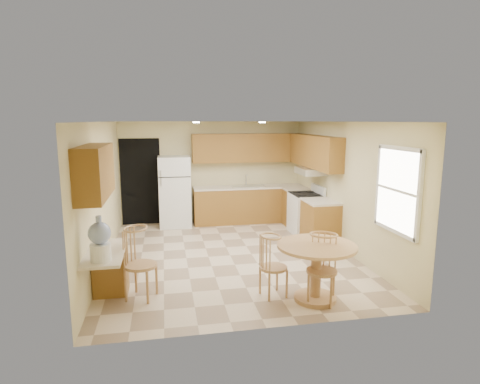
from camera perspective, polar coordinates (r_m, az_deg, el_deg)
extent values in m
plane|color=beige|center=(7.69, -1.40, -9.00)|extent=(5.50, 5.50, 0.00)
cube|color=white|center=(7.27, -1.49, 9.96)|extent=(4.50, 5.50, 0.02)
cube|color=beige|center=(10.07, -3.98, 2.86)|extent=(4.50, 0.02, 2.50)
cube|color=beige|center=(4.75, 3.96, -5.44)|extent=(4.50, 0.02, 2.50)
cube|color=beige|center=(7.36, -18.99, -0.37)|extent=(0.02, 5.50, 2.50)
cube|color=beige|center=(8.05, 14.57, 0.72)|extent=(0.02, 5.50, 2.50)
cube|color=black|center=(10.03, -13.93, 1.41)|extent=(0.90, 0.02, 2.10)
cube|color=olive|center=(10.06, 1.24, -1.84)|extent=(2.75, 0.60, 0.87)
cube|color=beige|center=(9.97, 1.25, 0.72)|extent=(2.75, 0.63, 0.04)
cube|color=olive|center=(9.78, 8.14, -2.29)|extent=(0.60, 0.59, 0.87)
cube|color=beige|center=(9.69, 8.21, 0.34)|extent=(0.63, 0.59, 0.04)
cube|color=olive|center=(8.45, 11.33, -4.36)|extent=(0.60, 0.80, 0.87)
cube|color=beige|center=(8.35, 11.43, -1.33)|extent=(0.63, 0.80, 0.04)
cube|color=olive|center=(9.99, 1.11, 6.29)|extent=(2.75, 0.33, 0.70)
cube|color=olive|center=(9.02, 10.51, 5.70)|extent=(0.33, 2.42, 0.70)
cube|color=olive|center=(5.69, -19.93, 2.73)|extent=(0.33, 1.40, 0.70)
cube|color=silver|center=(9.96, 1.11, 0.84)|extent=(0.78, 0.44, 0.01)
cube|color=silver|center=(9.00, 9.99, 2.96)|extent=(0.50, 0.76, 0.14)
cube|color=olive|center=(6.29, -17.92, -10.47)|extent=(0.48, 0.42, 0.72)
cube|color=beige|center=(5.81, -18.59, -8.17)|extent=(0.50, 1.20, 0.04)
cube|color=white|center=(6.40, 21.54, 0.23)|extent=(0.05, 1.00, 1.20)
cube|color=white|center=(6.32, 21.83, 5.76)|extent=(0.05, 1.10, 0.06)
cube|color=white|center=(6.52, 21.11, -5.15)|extent=(0.05, 1.10, 0.06)
cube|color=white|center=(5.96, 24.16, -0.64)|extent=(0.05, 0.06, 1.28)
cube|color=white|center=(6.84, 19.13, 0.98)|extent=(0.05, 0.06, 1.28)
cylinder|color=white|center=(8.40, -6.25, 9.83)|extent=(0.14, 0.14, 0.02)
cylinder|color=white|center=(8.62, 3.20, 9.88)|extent=(0.14, 0.14, 0.02)
cube|color=white|center=(9.72, -9.27, 0.07)|extent=(0.74, 0.69, 1.69)
cube|color=black|center=(9.31, -9.28, 2.10)|extent=(0.73, 0.01, 0.02)
cube|color=silver|center=(9.31, -11.18, 1.42)|extent=(0.03, 0.03, 0.18)
cube|color=silver|center=(9.29, -11.22, 2.63)|extent=(0.03, 0.03, 0.14)
cube|color=white|center=(9.14, 9.33, -3.09)|extent=(0.65, 0.76, 0.90)
cube|color=black|center=(9.05, 9.41, -0.29)|extent=(0.64, 0.75, 0.02)
cube|color=white|center=(9.14, 11.08, 0.36)|extent=(0.06, 0.76, 0.18)
cylinder|color=tan|center=(6.00, 10.62, -14.56)|extent=(0.60, 0.60, 0.06)
cylinder|color=tan|center=(5.86, 10.74, -11.29)|extent=(0.15, 0.15, 0.74)
cylinder|color=tan|center=(5.73, 10.87, -7.55)|extent=(1.11, 1.11, 0.04)
cylinder|color=tan|center=(5.90, 4.78, -10.67)|extent=(0.40, 0.40, 0.04)
cylinder|color=tan|center=(6.08, 3.06, -12.20)|extent=(0.03, 0.03, 0.43)
cylinder|color=tan|center=(6.15, 5.70, -11.97)|extent=(0.03, 0.03, 0.43)
cylinder|color=tan|center=(5.82, 3.74, -13.25)|extent=(0.03, 0.03, 0.43)
cylinder|color=tan|center=(5.90, 6.50, -12.98)|extent=(0.03, 0.03, 0.43)
cylinder|color=tan|center=(5.78, 11.56, -10.98)|extent=(0.43, 0.43, 0.04)
cylinder|color=tan|center=(5.94, 9.50, -12.70)|extent=(0.04, 0.04, 0.46)
cylinder|color=tan|center=(6.05, 12.29, -12.37)|extent=(0.04, 0.04, 0.46)
cylinder|color=tan|center=(5.68, 10.59, -13.85)|extent=(0.04, 0.04, 0.46)
cylinder|color=tan|center=(5.79, 13.51, -13.47)|extent=(0.04, 0.04, 0.46)
cylinder|color=tan|center=(5.97, -13.94, -10.11)|extent=(0.46, 0.46, 0.04)
cylinder|color=tan|center=(6.22, -15.29, -11.74)|extent=(0.04, 0.04, 0.49)
cylinder|color=tan|center=(6.20, -12.23, -11.68)|extent=(0.04, 0.04, 0.49)
cylinder|color=tan|center=(5.92, -15.53, -12.90)|extent=(0.04, 0.04, 0.49)
cylinder|color=tan|center=(5.90, -12.30, -12.84)|extent=(0.04, 0.04, 0.49)
cylinder|color=white|center=(5.42, -19.20, -8.10)|extent=(0.26, 0.26, 0.22)
sphere|color=#8A9FD5|center=(5.35, -19.36, -5.54)|extent=(0.28, 0.28, 0.28)
cylinder|color=#8A9FD5|center=(5.30, -19.47, -3.65)|extent=(0.07, 0.07, 0.08)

